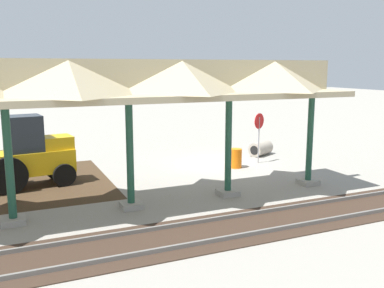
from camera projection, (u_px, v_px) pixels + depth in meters
ground_plane at (219, 164)px, 20.71m from camera, size 120.00×120.00×0.00m
platform_canopy at (69, 83)px, 12.83m from camera, size 19.44×3.20×4.90m
rail_tracks at (326, 212)px, 13.83m from camera, size 60.00×2.58×0.15m
stop_sign at (259, 127)px, 20.71m from camera, size 0.71×0.33×2.45m
backhoe at (27, 155)px, 16.65m from camera, size 5.12×2.07×2.82m
concrete_pipe at (261, 148)px, 22.76m from camera, size 1.56×1.29×0.74m
traffic_barrel at (236, 158)px, 19.93m from camera, size 0.56×0.56×0.90m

